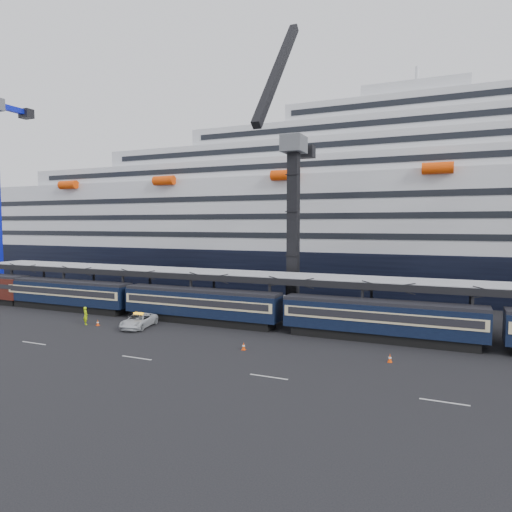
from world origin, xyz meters
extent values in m
plane|color=black|center=(0.00, 0.00, 0.00)|extent=(260.00, 260.00, 0.00)
cube|color=beige|center=(-38.00, -4.00, 0.01)|extent=(3.00, 0.15, 0.02)
cube|color=beige|center=(-26.00, -4.00, 0.01)|extent=(3.00, 0.15, 0.02)
cube|color=beige|center=(-14.00, -4.00, 0.01)|extent=(3.00, 0.15, 0.02)
cube|color=beige|center=(-2.00, -4.00, 0.01)|extent=(3.00, 0.15, 0.02)
cube|color=black|center=(-48.00, 10.00, 0.45)|extent=(17.48, 2.40, 0.90)
cube|color=black|center=(-48.00, 10.00, 2.25)|extent=(19.00, 2.80, 2.70)
cube|color=beige|center=(-48.00, 10.00, 2.55)|extent=(18.62, 2.92, 1.05)
cube|color=black|center=(-48.00, 10.00, 2.60)|extent=(17.86, 2.98, 0.70)
cube|color=black|center=(-48.00, 10.00, 3.75)|extent=(19.00, 2.50, 0.35)
cube|color=black|center=(-28.00, 10.00, 0.45)|extent=(17.48, 2.40, 0.90)
cube|color=black|center=(-28.00, 10.00, 2.25)|extent=(19.00, 2.80, 2.70)
cube|color=beige|center=(-28.00, 10.00, 2.55)|extent=(18.62, 2.92, 1.05)
cube|color=black|center=(-28.00, 10.00, 2.60)|extent=(17.86, 2.98, 0.70)
cube|color=black|center=(-28.00, 10.00, 3.75)|extent=(19.00, 2.50, 0.35)
cube|color=black|center=(-8.00, 10.00, 0.45)|extent=(17.48, 2.40, 0.90)
cube|color=black|center=(-8.00, 10.00, 2.25)|extent=(19.00, 2.80, 2.70)
cube|color=beige|center=(-8.00, 10.00, 2.55)|extent=(18.62, 2.92, 1.05)
cube|color=black|center=(-8.00, 10.00, 2.60)|extent=(17.86, 2.98, 0.70)
cube|color=black|center=(-8.00, 10.00, 3.75)|extent=(19.00, 2.50, 0.35)
cube|color=#92949A|center=(0.00, 14.00, 5.40)|extent=(130.00, 6.00, 0.25)
cube|color=black|center=(0.00, 11.00, 5.10)|extent=(130.00, 0.25, 0.70)
cube|color=black|center=(0.00, 17.00, 5.10)|extent=(130.00, 0.25, 0.70)
cube|color=black|center=(-60.00, 11.20, 2.70)|extent=(0.25, 0.25, 5.40)
cube|color=black|center=(-60.00, 16.80, 2.70)|extent=(0.25, 0.25, 5.40)
cube|color=black|center=(-50.00, 11.20, 2.70)|extent=(0.25, 0.25, 5.40)
cube|color=black|center=(-50.00, 16.80, 2.70)|extent=(0.25, 0.25, 5.40)
cube|color=black|center=(-40.00, 11.20, 2.70)|extent=(0.25, 0.25, 5.40)
cube|color=black|center=(-40.00, 16.80, 2.70)|extent=(0.25, 0.25, 5.40)
cube|color=black|center=(-30.00, 11.20, 2.70)|extent=(0.25, 0.25, 5.40)
cube|color=black|center=(-30.00, 16.80, 2.70)|extent=(0.25, 0.25, 5.40)
cube|color=black|center=(-20.00, 11.20, 2.70)|extent=(0.25, 0.25, 5.40)
cube|color=black|center=(-20.00, 16.80, 2.70)|extent=(0.25, 0.25, 5.40)
cube|color=black|center=(-10.00, 11.20, 2.70)|extent=(0.25, 0.25, 5.40)
cube|color=black|center=(-10.00, 16.80, 2.70)|extent=(0.25, 0.25, 5.40)
cube|color=black|center=(0.00, 11.20, 2.70)|extent=(0.25, 0.25, 5.40)
cube|color=black|center=(0.00, 16.80, 2.70)|extent=(0.25, 0.25, 5.40)
cube|color=black|center=(0.00, 46.00, 3.50)|extent=(200.00, 28.00, 7.00)
cube|color=black|center=(-106.00, 46.00, 3.50)|extent=(16.17, 18.35, 7.00)
cube|color=silver|center=(0.00, 46.00, 13.00)|extent=(190.00, 26.88, 12.00)
cube|color=silver|center=(0.00, 46.00, 20.50)|extent=(160.00, 24.64, 3.00)
cube|color=black|center=(0.00, 33.63, 20.50)|extent=(153.60, 0.12, 0.90)
cube|color=silver|center=(0.00, 46.00, 23.50)|extent=(124.00, 21.84, 3.00)
cube|color=black|center=(0.00, 35.03, 23.50)|extent=(119.04, 0.12, 0.90)
cube|color=silver|center=(0.00, 46.00, 26.50)|extent=(90.00, 19.04, 3.00)
cube|color=black|center=(0.00, 36.43, 26.50)|extent=(86.40, 0.12, 0.90)
cube|color=silver|center=(0.00, 46.00, 29.50)|extent=(56.00, 16.24, 3.00)
cube|color=black|center=(0.00, 37.83, 29.50)|extent=(53.76, 0.12, 0.90)
cube|color=silver|center=(-8.00, 46.00, 32.00)|extent=(16.00, 12.00, 2.50)
cylinder|color=#F64507|center=(-70.00, 31.96, 18.80)|extent=(4.00, 1.60, 1.60)
cylinder|color=#F64507|center=(-48.00, 31.96, 18.80)|extent=(4.00, 1.60, 1.60)
cylinder|color=#F64507|center=(-26.00, 31.96, 18.80)|extent=(4.00, 1.60, 1.60)
cylinder|color=#F64507|center=(-4.00, 31.96, 18.80)|extent=(4.00, 1.60, 1.60)
cube|color=#0C18BF|center=(-72.00, 21.36, 31.00)|extent=(0.90, 6.72, 0.90)
cube|color=black|center=(-72.00, 24.72, 30.80)|extent=(2.20, 1.60, 1.60)
cube|color=#47494E|center=(-20.00, 19.00, 1.00)|extent=(4.50, 4.50, 2.00)
cube|color=black|center=(-20.00, 19.00, 11.00)|extent=(1.30, 1.30, 18.00)
cube|color=#47494E|center=(-20.00, 19.00, 21.00)|extent=(2.60, 3.20, 2.00)
cube|color=black|center=(-20.00, 13.21, 27.89)|extent=(0.90, 12.26, 14.37)
cube|color=black|center=(-20.00, 21.52, 21.00)|extent=(0.90, 5.04, 0.90)
cube|color=black|center=(-20.00, 24.04, 20.80)|extent=(2.20, 1.60, 1.60)
imported|color=silver|center=(-33.05, 5.32, 0.74)|extent=(3.41, 5.71, 1.48)
imported|color=#B6E30B|center=(-39.44, 4.14, 1.01)|extent=(0.88, 0.80, 2.01)
cube|color=#F64507|center=(-37.84, 4.28, 0.02)|extent=(0.34, 0.34, 0.04)
cone|color=#F64507|center=(-37.84, 4.28, 0.36)|extent=(0.28, 0.28, 0.64)
cylinder|color=white|center=(-37.84, 4.28, 0.36)|extent=(0.24, 0.24, 0.11)
cube|color=#F64507|center=(-18.77, 1.83, 0.02)|extent=(0.36, 0.36, 0.04)
cone|color=#F64507|center=(-18.77, 1.83, 0.37)|extent=(0.30, 0.30, 0.67)
cylinder|color=white|center=(-18.77, 1.83, 0.37)|extent=(0.25, 0.25, 0.11)
cube|color=#F64507|center=(-6.26, 3.28, 0.02)|extent=(0.36, 0.36, 0.04)
cone|color=#F64507|center=(-6.26, 3.28, 0.37)|extent=(0.30, 0.30, 0.67)
cylinder|color=white|center=(-6.26, 3.28, 0.37)|extent=(0.25, 0.25, 0.11)
camera|label=1|loc=(-1.73, -34.58, 11.26)|focal=32.00mm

